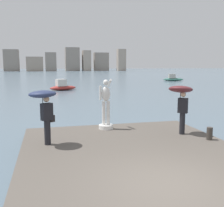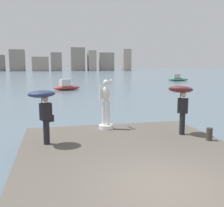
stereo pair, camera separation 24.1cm
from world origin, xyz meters
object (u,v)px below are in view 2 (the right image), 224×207
(statue_white_figure, at_px, (106,108))
(mooring_bollard, at_px, (209,134))
(onlooker_left, at_px, (43,102))
(onlooker_right, at_px, (181,96))
(boat_leftward, at_px, (66,86))
(boat_near, at_px, (178,79))

(statue_white_figure, height_order, mooring_bollard, statue_white_figure)
(onlooker_left, bearing_deg, onlooker_right, 3.11)
(mooring_bollard, bearing_deg, statue_white_figure, 142.03)
(onlooker_left, height_order, boat_leftward, onlooker_left)
(onlooker_left, height_order, onlooker_right, onlooker_right)
(mooring_bollard, xyz_separation_m, boat_leftward, (-3.89, 26.21, -0.16))
(mooring_bollard, bearing_deg, boat_leftward, 98.44)
(boat_near, height_order, boat_leftward, boat_near)
(statue_white_figure, distance_m, onlooker_left, 3.26)
(onlooker_right, distance_m, boat_near, 44.90)
(statue_white_figure, relative_size, mooring_bollard, 4.63)
(mooring_bollard, relative_size, boat_leftward, 0.13)
(onlooker_right, xyz_separation_m, boat_near, (19.71, 40.32, -1.48))
(statue_white_figure, xyz_separation_m, boat_leftward, (-0.48, 23.55, -0.82))
(boat_leftward, bearing_deg, statue_white_figure, -88.84)
(mooring_bollard, relative_size, boat_near, 0.11)
(boat_near, bearing_deg, mooring_bollard, -114.73)
(onlooker_right, bearing_deg, boat_near, 63.94)
(onlooker_left, bearing_deg, boat_near, 58.29)
(onlooker_left, distance_m, mooring_bollard, 6.20)
(mooring_bollard, height_order, boat_leftward, boat_leftward)
(statue_white_figure, relative_size, boat_leftward, 0.59)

